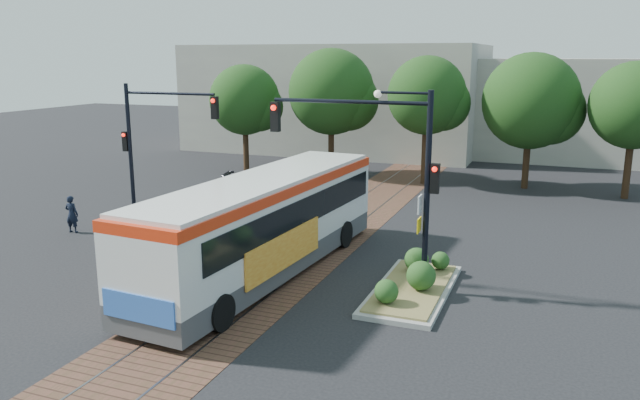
% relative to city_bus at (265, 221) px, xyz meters
% --- Properties ---
extents(ground, '(120.00, 120.00, 0.00)m').
position_rel_city_bus_xyz_m(ground, '(0.23, 1.03, -1.84)').
color(ground, black).
rests_on(ground, ground).
extents(trackbed, '(3.60, 40.00, 0.02)m').
position_rel_city_bus_xyz_m(trackbed, '(0.23, 5.03, -1.83)').
color(trackbed, brown).
rests_on(trackbed, ground).
extents(tree_row, '(26.40, 5.60, 7.67)m').
position_rel_city_bus_xyz_m(tree_row, '(1.44, 17.45, 3.01)').
color(tree_row, '#382314').
rests_on(tree_row, ground).
extents(warehouses, '(40.00, 13.00, 8.00)m').
position_rel_city_bus_xyz_m(warehouses, '(-0.30, 29.78, 1.97)').
color(warehouses, '#ADA899').
rests_on(warehouses, ground).
extents(city_bus, '(3.51, 12.50, 3.30)m').
position_rel_city_bus_xyz_m(city_bus, '(0.00, 0.00, 0.00)').
color(city_bus, '#444446').
rests_on(city_bus, ground).
extents(traffic_island, '(2.20, 5.20, 1.13)m').
position_rel_city_bus_xyz_m(traffic_island, '(5.05, 0.13, -1.51)').
color(traffic_island, gray).
rests_on(traffic_island, ground).
extents(signal_pole_main, '(5.49, 0.46, 6.00)m').
position_rel_city_bus_xyz_m(signal_pole_main, '(4.09, 0.22, 2.32)').
color(signal_pole_main, black).
rests_on(signal_pole_main, ground).
extents(signal_pole_left, '(4.99, 0.34, 6.00)m').
position_rel_city_bus_xyz_m(signal_pole_left, '(-8.14, 5.03, 2.02)').
color(signal_pole_left, black).
rests_on(signal_pole_left, ground).
extents(officer, '(0.61, 0.43, 1.57)m').
position_rel_city_bus_xyz_m(officer, '(-9.72, 1.58, -1.06)').
color(officer, black).
rests_on(officer, ground).
extents(parked_car, '(4.33, 2.49, 1.18)m').
position_rel_city_bus_xyz_m(parked_car, '(-5.56, 10.91, -1.25)').
color(parked_car, black).
rests_on(parked_car, ground).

